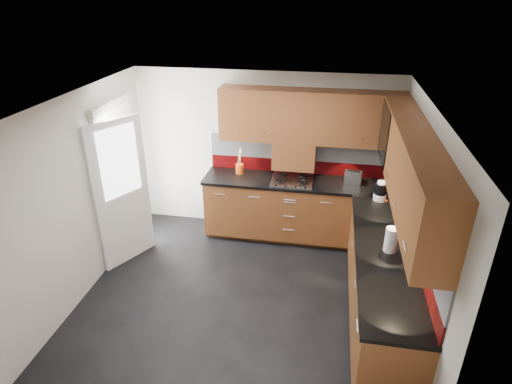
% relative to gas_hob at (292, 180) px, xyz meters
% --- Properties ---
extents(room, '(4.00, 3.80, 2.64)m').
position_rel_gas_hob_xyz_m(room, '(-0.45, -1.47, 0.54)').
color(room, black).
extents(base_cabinets, '(2.70, 3.20, 0.95)m').
position_rel_gas_hob_xyz_m(base_cabinets, '(0.62, -0.75, -0.52)').
color(base_cabinets, brown).
rests_on(base_cabinets, room).
extents(countertop, '(2.72, 3.22, 0.04)m').
position_rel_gas_hob_xyz_m(countertop, '(0.60, -0.77, -0.03)').
color(countertop, black).
rests_on(countertop, base_cabinets).
extents(backsplash, '(2.70, 3.20, 0.54)m').
position_rel_gas_hob_xyz_m(backsplash, '(0.83, -0.54, 0.26)').
color(backsplash, maroon).
rests_on(backsplash, countertop).
extents(upper_cabinets, '(2.50, 3.20, 0.72)m').
position_rel_gas_hob_xyz_m(upper_cabinets, '(0.78, -0.69, 0.88)').
color(upper_cabinets, brown).
rests_on(upper_cabinets, room).
extents(extractor_hood, '(0.60, 0.33, 0.40)m').
position_rel_gas_hob_xyz_m(extractor_hood, '(0.00, 0.17, 0.33)').
color(extractor_hood, brown).
rests_on(extractor_hood, room).
extents(glass_cabinet, '(0.32, 0.80, 0.66)m').
position_rel_gas_hob_xyz_m(glass_cabinet, '(1.26, -0.40, 0.91)').
color(glass_cabinet, black).
rests_on(glass_cabinet, room).
extents(back_door, '(0.42, 1.19, 2.04)m').
position_rel_gas_hob_xyz_m(back_door, '(-2.23, -0.72, 0.08)').
color(back_door, white).
rests_on(back_door, room).
extents(gas_hob, '(0.58, 0.51, 0.05)m').
position_rel_gas_hob_xyz_m(gas_hob, '(0.00, 0.00, 0.00)').
color(gas_hob, silver).
rests_on(gas_hob, countertop).
extents(utensil_pot, '(0.11, 0.11, 0.41)m').
position_rel_gas_hob_xyz_m(utensil_pot, '(-0.79, 0.14, 0.08)').
color(utensil_pot, '#D54B14').
rests_on(utensil_pot, countertop).
extents(toaster, '(0.25, 0.17, 0.17)m').
position_rel_gas_hob_xyz_m(toaster, '(0.84, 0.10, 0.07)').
color(toaster, silver).
rests_on(toaster, countertop).
extents(food_processor, '(0.16, 0.16, 0.27)m').
position_rel_gas_hob_xyz_m(food_processor, '(1.17, -0.39, 0.11)').
color(food_processor, white).
rests_on(food_processor, countertop).
extents(paper_towel, '(0.17, 0.17, 0.27)m').
position_rel_gas_hob_xyz_m(paper_towel, '(1.18, -1.57, 0.12)').
color(paper_towel, white).
rests_on(paper_towel, countertop).
extents(orange_cloth, '(0.18, 0.17, 0.02)m').
position_rel_gas_hob_xyz_m(orange_cloth, '(1.18, -0.39, -0.01)').
color(orange_cloth, '#DD5B18').
rests_on(orange_cloth, countertop).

